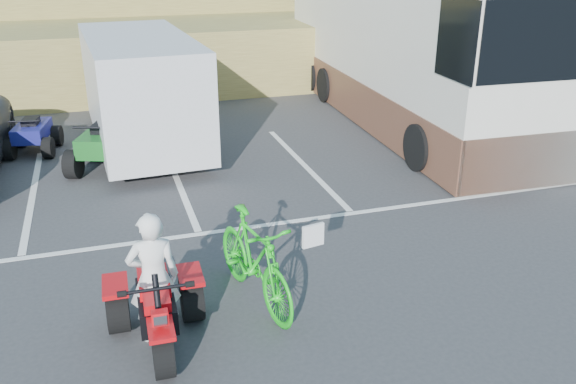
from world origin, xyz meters
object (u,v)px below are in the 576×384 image
object	(u,v)px
rv_motorhome	(403,54)
quad_atv_blue	(36,152)
rider	(154,278)
cargo_trailer	(141,89)
red_trike_atv	(160,344)
quad_atv_green	(109,168)
green_dirt_bike	(254,260)

from	to	relation	value
rv_motorhome	quad_atv_blue	size ratio (longest dim) A/B	8.13
rider	cargo_trailer	xyz separation A→B (m)	(0.57, 7.49, 0.54)
red_trike_atv	rv_motorhome	xyz separation A→B (m)	(7.28, 8.11, 1.70)
rider	red_trike_atv	bearing A→B (deg)	90.00
red_trike_atv	rider	size ratio (longest dim) A/B	0.97
cargo_trailer	quad_atv_green	size ratio (longest dim) A/B	3.25
cargo_trailer	quad_atv_blue	bearing A→B (deg)	168.84
rv_motorhome	cargo_trailer	bearing A→B (deg)	-173.81
rider	quad_atv_blue	world-z (taller)	rider
green_dirt_bike	cargo_trailer	world-z (taller)	cargo_trailer
cargo_trailer	quad_atv_blue	distance (m)	2.81
red_trike_atv	green_dirt_bike	world-z (taller)	green_dirt_bike
rider	rv_motorhome	distance (m)	10.82
green_dirt_bike	rv_motorhome	size ratio (longest dim) A/B	0.19
cargo_trailer	rv_motorhome	xyz separation A→B (m)	(6.71, 0.47, 0.34)
green_dirt_bike	quad_atv_green	size ratio (longest dim) A/B	1.22
rider	green_dirt_bike	world-z (taller)	rider
quad_atv_blue	quad_atv_green	bearing A→B (deg)	-36.17
cargo_trailer	quad_atv_blue	world-z (taller)	cargo_trailer
green_dirt_bike	quad_atv_green	bearing A→B (deg)	94.65
rider	cargo_trailer	world-z (taller)	cargo_trailer
green_dirt_bike	rv_motorhome	xyz separation A→B (m)	(5.97, 7.54, 1.08)
red_trike_atv	cargo_trailer	size ratio (longest dim) A/B	0.29
rider	rv_motorhome	size ratio (longest dim) A/B	0.15
rider	quad_atv_green	world-z (taller)	rider
green_dirt_bike	rv_motorhome	bearing A→B (deg)	40.53
rv_motorhome	quad_atv_blue	world-z (taller)	rv_motorhome
rider	green_dirt_bike	bearing A→B (deg)	-160.91
rv_motorhome	quad_atv_blue	xyz separation A→B (m)	(-9.14, -0.12, -1.70)
quad_atv_blue	green_dirt_bike	bearing A→B (deg)	-56.72
red_trike_atv	quad_atv_green	world-z (taller)	quad_atv_green
rv_motorhome	quad_atv_green	xyz separation A→B (m)	(-7.61, -1.72, -1.70)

